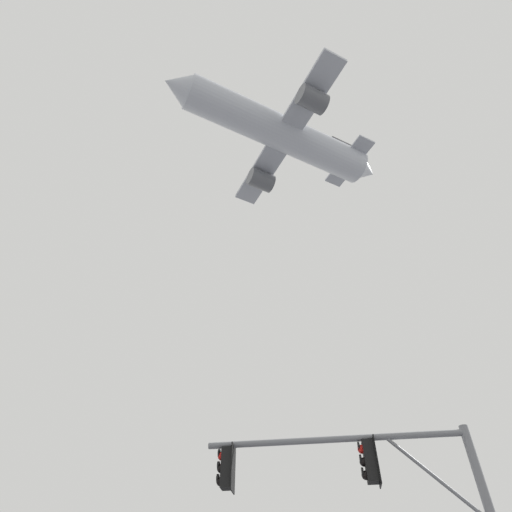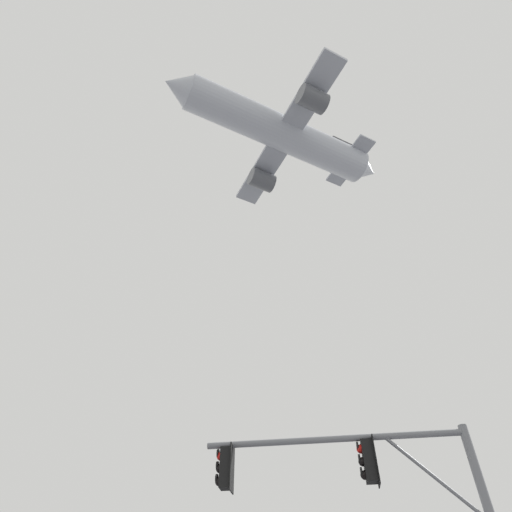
{
  "view_description": "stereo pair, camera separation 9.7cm",
  "coord_description": "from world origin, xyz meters",
  "views": [
    {
      "loc": [
        1.0,
        -3.34,
        1.76
      ],
      "look_at": [
        1.71,
        11.72,
        15.43
      ],
      "focal_mm": 30.74,
      "sensor_mm": 36.0,
      "label": 1
    },
    {
      "loc": [
        1.09,
        -3.35,
        1.76
      ],
      "look_at": [
        1.71,
        11.72,
        15.43
      ],
      "focal_mm": 30.74,
      "sensor_mm": 36.0,
      "label": 2
    }
  ],
  "objects": [
    {
      "name": "signal_pole_near",
      "position": [
        4.14,
        7.0,
        4.29
      ],
      "size": [
        6.02,
        1.37,
        5.65
      ],
      "color": "slate",
      "rests_on": "ground"
    },
    {
      "name": "airplane",
      "position": [
        4.27,
        19.43,
        38.35
      ],
      "size": [
        21.66,
        16.73,
        6.15
      ],
      "color": "#B7BCC6"
    }
  ]
}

